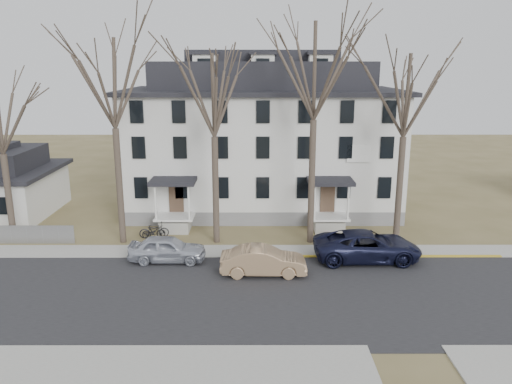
{
  "coord_description": "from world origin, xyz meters",
  "views": [
    {
      "loc": [
        -2.52,
        -20.42,
        11.07
      ],
      "look_at": [
        -2.47,
        9.0,
        3.51
      ],
      "focal_mm": 35.0,
      "sensor_mm": 36.0,
      "label": 1
    }
  ],
  "objects_px": {
    "tree_center": "(315,64)",
    "bicycle_right": "(154,232)",
    "tree_mid_right": "(407,90)",
    "car_silver": "(167,249)",
    "car_tan": "(263,262)",
    "tree_far_left": "(112,77)",
    "tree_mid_left": "(214,90)",
    "bicycle_left": "(154,231)",
    "car_navy": "(367,246)",
    "boarding_house": "(262,140)"
  },
  "relations": [
    {
      "from": "tree_mid_left",
      "to": "car_silver",
      "type": "distance_m",
      "value": 9.8
    },
    {
      "from": "tree_far_left",
      "to": "car_silver",
      "type": "distance_m",
      "value": 10.71
    },
    {
      "from": "tree_mid_left",
      "to": "car_tan",
      "type": "relative_size",
      "value": 2.76
    },
    {
      "from": "car_silver",
      "to": "boarding_house",
      "type": "bearing_deg",
      "value": -25.35
    },
    {
      "from": "car_silver",
      "to": "tree_mid_left",
      "type": "bearing_deg",
      "value": -37.35
    },
    {
      "from": "bicycle_left",
      "to": "car_silver",
      "type": "bearing_deg",
      "value": -169.27
    },
    {
      "from": "tree_mid_right",
      "to": "car_silver",
      "type": "bearing_deg",
      "value": -166.77
    },
    {
      "from": "boarding_house",
      "to": "tree_mid_left",
      "type": "relative_size",
      "value": 1.63
    },
    {
      "from": "bicycle_right",
      "to": "tree_mid_left",
      "type": "bearing_deg",
      "value": -108.74
    },
    {
      "from": "car_navy",
      "to": "bicycle_left",
      "type": "xyz_separation_m",
      "value": [
        -13.08,
        3.82,
        -0.35
      ]
    },
    {
      "from": "bicycle_right",
      "to": "boarding_house",
      "type": "bearing_deg",
      "value": -54.35
    },
    {
      "from": "bicycle_right",
      "to": "tree_mid_right",
      "type": "bearing_deg",
      "value": -103.2
    },
    {
      "from": "car_tan",
      "to": "bicycle_left",
      "type": "height_order",
      "value": "car_tan"
    },
    {
      "from": "car_tan",
      "to": "tree_mid_left",
      "type": "bearing_deg",
      "value": 29.71
    },
    {
      "from": "bicycle_left",
      "to": "car_tan",
      "type": "bearing_deg",
      "value": -140.21
    },
    {
      "from": "tree_far_left",
      "to": "bicycle_left",
      "type": "bearing_deg",
      "value": 20.56
    },
    {
      "from": "tree_center",
      "to": "tree_mid_right",
      "type": "distance_m",
      "value": 5.7
    },
    {
      "from": "boarding_house",
      "to": "tree_mid_right",
      "type": "relative_size",
      "value": 1.63
    },
    {
      "from": "tree_far_left",
      "to": "tree_center",
      "type": "xyz_separation_m",
      "value": [
        12.0,
        0.0,
        0.74
      ]
    },
    {
      "from": "tree_mid_left",
      "to": "bicycle_right",
      "type": "xyz_separation_m",
      "value": [
        -4.13,
        0.55,
        -9.15
      ]
    },
    {
      "from": "boarding_house",
      "to": "bicycle_left",
      "type": "distance_m",
      "value": 11.42
    },
    {
      "from": "tree_mid_left",
      "to": "tree_mid_right",
      "type": "bearing_deg",
      "value": 0.0
    },
    {
      "from": "tree_mid_right",
      "to": "bicycle_right",
      "type": "distance_m",
      "value": 18.12
    },
    {
      "from": "boarding_house",
      "to": "car_navy",
      "type": "bearing_deg",
      "value": -62.19
    },
    {
      "from": "bicycle_left",
      "to": "tree_center",
      "type": "bearing_deg",
      "value": -104.4
    },
    {
      "from": "car_silver",
      "to": "bicycle_right",
      "type": "distance_m",
      "value": 4.17
    },
    {
      "from": "tree_mid_right",
      "to": "car_silver",
      "type": "height_order",
      "value": "tree_mid_right"
    },
    {
      "from": "tree_center",
      "to": "bicycle_left",
      "type": "xyz_separation_m",
      "value": [
        -10.14,
        0.7,
        -10.58
      ]
    },
    {
      "from": "tree_far_left",
      "to": "car_tan",
      "type": "relative_size",
      "value": 2.97
    },
    {
      "from": "tree_center",
      "to": "boarding_house",
      "type": "bearing_deg",
      "value": 110.2
    },
    {
      "from": "car_tan",
      "to": "boarding_house",
      "type": "bearing_deg",
      "value": -0.1
    },
    {
      "from": "car_tan",
      "to": "bicycle_right",
      "type": "xyz_separation_m",
      "value": [
        -7.05,
        5.72,
        -0.31
      ]
    },
    {
      "from": "tree_mid_left",
      "to": "tree_center",
      "type": "xyz_separation_m",
      "value": [
        6.0,
        0.0,
        1.48
      ]
    },
    {
      "from": "tree_center",
      "to": "car_tan",
      "type": "height_order",
      "value": "tree_center"
    },
    {
      "from": "boarding_house",
      "to": "car_silver",
      "type": "distance_m",
      "value": 13.57
    },
    {
      "from": "bicycle_left",
      "to": "bicycle_right",
      "type": "bearing_deg",
      "value": 170.35
    },
    {
      "from": "boarding_house",
      "to": "tree_center",
      "type": "distance_m",
      "value": 10.39
    },
    {
      "from": "tree_mid_right",
      "to": "car_silver",
      "type": "xyz_separation_m",
      "value": [
        -14.08,
        -3.31,
        -8.85
      ]
    },
    {
      "from": "tree_center",
      "to": "bicycle_left",
      "type": "height_order",
      "value": "tree_center"
    },
    {
      "from": "tree_mid_right",
      "to": "car_navy",
      "type": "bearing_deg",
      "value": -129.25
    },
    {
      "from": "car_silver",
      "to": "bicycle_left",
      "type": "distance_m",
      "value": 4.31
    },
    {
      "from": "tree_mid_left",
      "to": "car_tan",
      "type": "bearing_deg",
      "value": -60.55
    },
    {
      "from": "car_navy",
      "to": "tree_center",
      "type": "bearing_deg",
      "value": 42.55
    },
    {
      "from": "tree_far_left",
      "to": "bicycle_left",
      "type": "xyz_separation_m",
      "value": [
        1.86,
        0.7,
        -9.84
      ]
    },
    {
      "from": "car_tan",
      "to": "bicycle_right",
      "type": "distance_m",
      "value": 9.08
    },
    {
      "from": "tree_center",
      "to": "bicycle_right",
      "type": "distance_m",
      "value": 14.7
    },
    {
      "from": "tree_mid_left",
      "to": "bicycle_right",
      "type": "distance_m",
      "value": 10.06
    },
    {
      "from": "car_navy",
      "to": "bicycle_right",
      "type": "distance_m",
      "value": 13.59
    },
    {
      "from": "tree_mid_right",
      "to": "car_navy",
      "type": "height_order",
      "value": "tree_mid_right"
    },
    {
      "from": "tree_mid_left",
      "to": "bicycle_left",
      "type": "distance_m",
      "value": 10.02
    }
  ]
}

